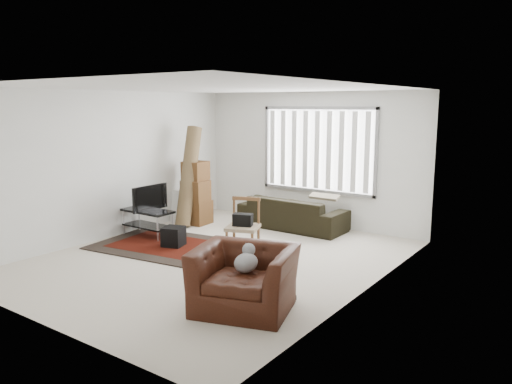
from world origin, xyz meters
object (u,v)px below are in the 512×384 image
sofa (293,208)px  side_chair (243,224)px  armchair (245,274)px  moving_boxes (196,195)px  tv_stand (148,217)px

sofa → side_chair: 2.04m
side_chair → armchair: size_ratio=0.65×
moving_boxes → armchair: bearing=-40.6°
tv_stand → moving_boxes: moving_boxes is taller
side_chair → tv_stand: bearing=161.0°
tv_stand → sofa: sofa is taller
tv_stand → armchair: bearing=-25.5°
side_chair → sofa: bearing=76.3°
moving_boxes → armchair: 4.55m
tv_stand → side_chair: bearing=2.6°
tv_stand → moving_boxes: 1.32m
side_chair → armchair: bearing=-74.3°
sofa → armchair: 4.11m
moving_boxes → sofa: 2.02m
moving_boxes → side_chair: (2.11, -1.20, -0.09)m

